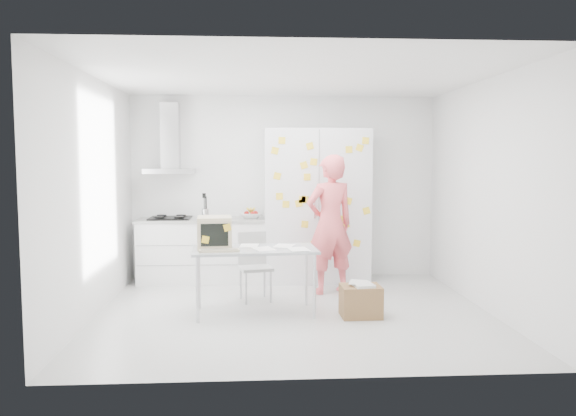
{
  "coord_description": "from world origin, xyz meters",
  "views": [
    {
      "loc": [
        -0.46,
        -6.37,
        1.77
      ],
      "look_at": [
        -0.03,
        0.63,
        1.16
      ],
      "focal_mm": 35.0,
      "sensor_mm": 36.0,
      "label": 1
    }
  ],
  "objects": [
    {
      "name": "cardboard_box",
      "position": [
        0.74,
        -0.24,
        0.18
      ],
      "size": [
        0.45,
        0.37,
        0.39
      ],
      "rotation": [
        0.0,
        0.0,
        0.02
      ],
      "color": "olive",
      "rests_on": "ground"
    },
    {
      "name": "person",
      "position": [
        0.55,
        0.91,
        0.92
      ],
      "size": [
        0.78,
        0.64,
        1.83
      ],
      "primitive_type": "imported",
      "rotation": [
        0.0,
        0.0,
        3.48
      ],
      "color": "#FF6369",
      "rests_on": "ground"
    },
    {
      "name": "ceiling",
      "position": [
        0.0,
        0.0,
        2.7
      ],
      "size": [
        4.5,
        4.0,
        0.02
      ],
      "primitive_type": "cube",
      "color": "white",
      "rests_on": "walls"
    },
    {
      "name": "chair",
      "position": [
        -0.45,
        0.62,
        0.48
      ],
      "size": [
        0.46,
        0.46,
        0.85
      ],
      "rotation": [
        0.0,
        0.0,
        0.23
      ],
      "color": "#ABACA9",
      "rests_on": "ground"
    },
    {
      "name": "walls",
      "position": [
        0.0,
        0.72,
        1.35
      ],
      "size": [
        4.52,
        4.01,
        2.7
      ],
      "color": "white",
      "rests_on": "ground"
    },
    {
      "name": "range_hood",
      "position": [
        -1.65,
        1.84,
        1.96
      ],
      "size": [
        0.7,
        0.48,
        1.01
      ],
      "color": "silver",
      "rests_on": "walls"
    },
    {
      "name": "floor",
      "position": [
        0.0,
        0.0,
        -0.01
      ],
      "size": [
        4.5,
        4.0,
        0.02
      ],
      "primitive_type": "cube",
      "color": "silver",
      "rests_on": "ground"
    },
    {
      "name": "tall_cabinet",
      "position": [
        0.45,
        1.67,
        1.1
      ],
      "size": [
        1.5,
        0.68,
        2.2
      ],
      "color": "silver",
      "rests_on": "ground"
    },
    {
      "name": "desk",
      "position": [
        -0.74,
        -0.01,
        0.85
      ],
      "size": [
        1.45,
        0.8,
        1.12
      ],
      "rotation": [
        0.0,
        0.0,
        0.07
      ],
      "color": "#AFB5BB",
      "rests_on": "ground"
    },
    {
      "name": "counter_run",
      "position": [
        -1.2,
        1.7,
        0.47
      ],
      "size": [
        1.84,
        0.63,
        1.28
      ],
      "color": "white",
      "rests_on": "ground"
    }
  ]
}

